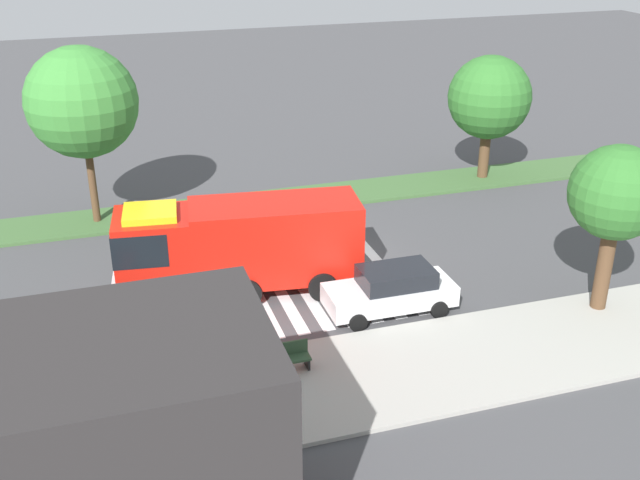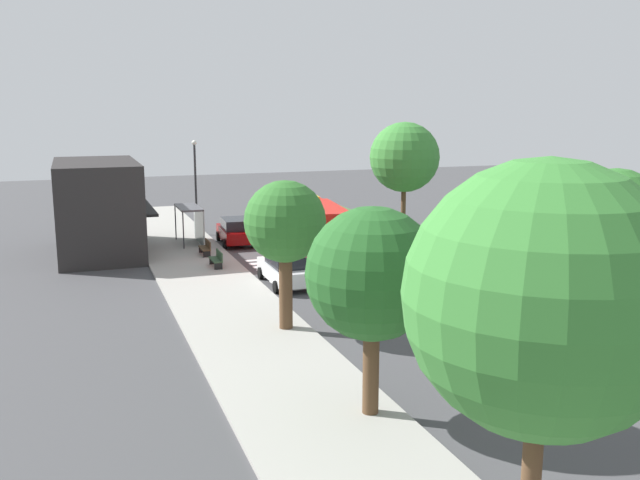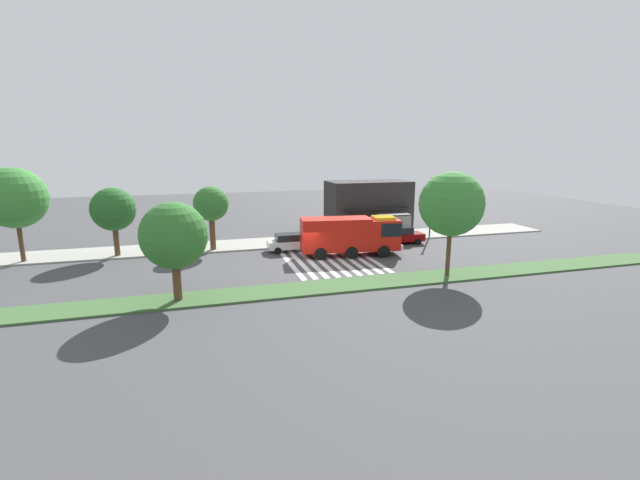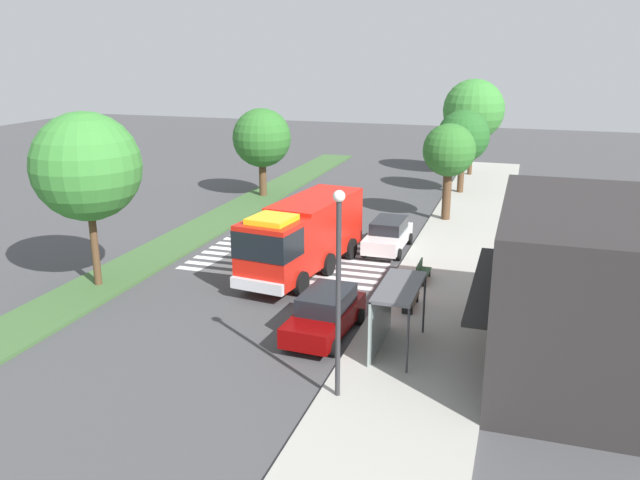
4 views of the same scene
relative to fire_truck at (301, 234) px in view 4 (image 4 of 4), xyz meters
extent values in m
plane|color=#424244|center=(-4.75, -1.22, -2.01)|extent=(120.00, 120.00, 0.00)
cube|color=#9E9B93|center=(-4.75, 6.92, -1.94)|extent=(60.00, 5.02, 0.14)
cube|color=#3D6033|center=(-4.75, -8.35, -1.94)|extent=(60.00, 3.00, 0.14)
cube|color=silver|center=(-6.16, -1.22, -2.00)|extent=(0.45, 10.14, 0.01)
cube|color=silver|center=(-5.26, -1.22, -2.00)|extent=(0.45, 10.14, 0.01)
cube|color=silver|center=(-4.36, -1.22, -2.00)|extent=(0.45, 10.14, 0.01)
cube|color=silver|center=(-3.46, -1.22, -2.00)|extent=(0.45, 10.14, 0.01)
cube|color=silver|center=(-2.56, -1.22, -2.00)|extent=(0.45, 10.14, 0.01)
cube|color=silver|center=(-1.66, -1.22, -2.00)|extent=(0.45, 10.14, 0.01)
cube|color=silver|center=(-0.76, -1.22, -2.00)|extent=(0.45, 10.14, 0.01)
cube|color=silver|center=(0.14, -1.22, -2.00)|extent=(0.45, 10.14, 0.01)
cube|color=silver|center=(1.04, -1.22, -2.00)|extent=(0.45, 10.14, 0.01)
cube|color=red|center=(2.82, -0.36, -0.07)|extent=(2.98, 2.88, 2.77)
cube|color=red|center=(-1.61, 0.21, 0.02)|extent=(6.53, 3.34, 2.95)
cube|color=black|center=(3.22, -0.42, 0.48)|extent=(2.24, 2.81, 1.22)
cube|color=silver|center=(4.24, -0.55, -1.21)|extent=(0.57, 2.57, 0.50)
cube|color=yellow|center=(2.82, -0.36, 1.43)|extent=(2.09, 2.02, 0.24)
cylinder|color=black|center=(2.72, 0.94, -1.46)|extent=(1.13, 0.44, 1.10)
cylinder|color=black|center=(2.39, -1.60, -1.46)|extent=(1.13, 0.44, 1.10)
cylinder|color=black|center=(-2.99, 1.68, -1.46)|extent=(1.13, 0.44, 1.10)
cylinder|color=black|center=(-3.32, -0.86, -1.46)|extent=(1.13, 0.44, 1.10)
cylinder|color=black|center=(-0.21, 1.32, -1.46)|extent=(1.13, 0.44, 1.10)
cylinder|color=black|center=(-0.53, -1.22, -1.46)|extent=(1.13, 0.44, 1.10)
cube|color=silver|center=(-34.02, 3.21, -1.33)|extent=(4.38, 1.87, 0.72)
cube|color=black|center=(-34.24, 3.21, -0.64)|extent=(2.46, 1.63, 0.65)
cylinder|color=black|center=(-32.57, 4.12, -1.69)|extent=(0.64, 0.22, 0.64)
cylinder|color=black|center=(-32.58, 2.28, -1.69)|extent=(0.64, 0.22, 0.64)
cylinder|color=black|center=(-35.45, 4.14, -1.69)|extent=(0.64, 0.22, 0.64)
cylinder|color=black|center=(-35.46, 2.30, -1.69)|extent=(0.64, 0.22, 0.64)
cube|color=silver|center=(-5.01, 3.21, -1.32)|extent=(4.66, 1.90, 0.74)
cube|color=black|center=(-5.24, 3.21, -0.63)|extent=(2.61, 1.66, 0.63)
cylinder|color=black|center=(-3.47, 4.12, -1.69)|extent=(0.64, 0.23, 0.64)
cylinder|color=black|center=(-3.49, 2.27, -1.69)|extent=(0.64, 0.23, 0.64)
cylinder|color=black|center=(-6.53, 4.15, -1.69)|extent=(0.64, 0.23, 0.64)
cylinder|color=black|center=(-6.55, 2.30, -1.69)|extent=(0.64, 0.23, 0.64)
cube|color=#720505|center=(6.46, 3.21, -1.31)|extent=(4.71, 2.13, 0.75)
cube|color=black|center=(6.23, 3.22, -0.60)|extent=(2.67, 1.79, 0.67)
cylinder|color=black|center=(8.03, 4.06, -1.69)|extent=(0.65, 0.26, 0.64)
cylinder|color=black|center=(7.93, 2.19, -1.69)|extent=(0.65, 0.26, 0.64)
cylinder|color=black|center=(5.00, 4.23, -1.69)|extent=(0.65, 0.26, 0.64)
cylinder|color=black|center=(4.89, 2.36, -1.69)|extent=(0.65, 0.26, 0.64)
cube|color=#4C4C51|center=(7.02, 6.17, 0.53)|extent=(3.50, 1.40, 0.12)
cube|color=#8C9E99|center=(7.02, 5.51, -0.67)|extent=(3.50, 0.08, 2.40)
cylinder|color=#333338|center=(5.32, 6.82, -0.67)|extent=(0.08, 0.08, 2.40)
cylinder|color=#333338|center=(8.72, 6.82, -0.67)|extent=(0.08, 0.08, 2.40)
cube|color=#4C3823|center=(3.02, 5.92, -1.46)|extent=(1.60, 0.50, 0.08)
cube|color=#4C3823|center=(3.02, 5.70, -1.19)|extent=(1.60, 0.06, 0.45)
cube|color=black|center=(2.30, 5.92, -1.68)|extent=(0.08, 0.45, 0.37)
cube|color=black|center=(3.74, 5.92, -1.68)|extent=(0.08, 0.45, 0.37)
cube|color=#2D472D|center=(-0.39, 5.92, -1.46)|extent=(1.60, 0.50, 0.08)
cube|color=#2D472D|center=(-0.39, 5.70, -1.19)|extent=(1.60, 0.06, 0.45)
cube|color=black|center=(-1.11, 5.92, -1.68)|extent=(0.08, 0.45, 0.37)
cube|color=black|center=(0.33, 5.92, -1.68)|extent=(0.08, 0.45, 0.37)
cylinder|color=#2D2D30|center=(10.83, 5.01, 1.26)|extent=(0.16, 0.16, 6.24)
sphere|color=white|center=(10.83, 5.01, 4.56)|extent=(0.36, 0.36, 0.36)
cube|color=#282626|center=(6.36, 11.87, 0.88)|extent=(9.75, 4.87, 5.76)
cube|color=black|center=(6.36, 9.03, 0.79)|extent=(7.80, 0.80, 0.16)
cylinder|color=#513823|center=(-28.18, 5.41, -0.02)|extent=(0.38, 0.38, 3.68)
sphere|color=#387F33|center=(-28.18, 5.41, 3.61)|extent=(5.12, 5.12, 5.12)
cylinder|color=#513823|center=(-20.72, 5.41, -0.43)|extent=(0.48, 0.48, 2.87)
sphere|color=#235B23|center=(-20.72, 5.41, 2.36)|extent=(3.86, 3.86, 3.86)
cylinder|color=#513823|center=(-12.26, 5.41, -0.23)|extent=(0.55, 0.55, 3.27)
sphere|color=#2D6B28|center=(-12.26, 5.41, 2.55)|extent=(3.28, 3.28, 3.28)
cylinder|color=#513823|center=(-15.13, -8.35, -0.48)|extent=(0.54, 0.54, 2.76)
sphere|color=#2D6B28|center=(-15.13, -8.35, 2.38)|extent=(4.23, 4.23, 4.23)
cylinder|color=#513823|center=(4.64, -8.35, 0.04)|extent=(0.34, 0.34, 3.82)
sphere|color=#387F33|center=(4.64, -8.35, 3.64)|extent=(4.82, 4.82, 4.82)
camera|label=1|loc=(4.61, 25.18, 11.69)|focal=42.51mm
camera|label=2|loc=(-38.10, 13.27, 6.99)|focal=38.66mm
camera|label=3|loc=(-13.77, -36.56, 7.87)|focal=24.45mm
camera|label=4|loc=(28.37, 10.08, 8.68)|focal=36.46mm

